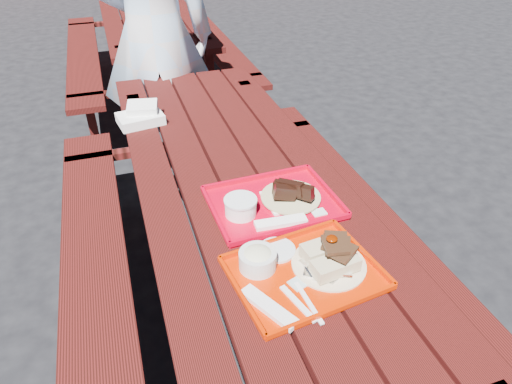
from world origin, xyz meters
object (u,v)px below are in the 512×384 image
picnic_table_far (150,33)px  far_tray (272,202)px  person (154,37)px  picnic_table_near (244,226)px  near_tray (301,264)px

picnic_table_far → far_tray: 2.97m
far_tray → person: (-0.17, 1.49, 0.16)m
picnic_table_near → person: (-0.12, 1.33, 0.37)m
picnic_table_near → near_tray: near_tray is taller
near_tray → person: size_ratio=0.23×
picnic_table_near → far_tray: size_ratio=5.50×
person → picnic_table_near: bearing=103.1°
picnic_table_near → far_tray: 0.27m
near_tray → far_tray: near_tray is taller
far_tray → person: size_ratio=0.23×
near_tray → person: person is taller
picnic_table_far → picnic_table_near: bearing=-90.0°
near_tray → far_tray: size_ratio=1.01×
picnic_table_near → near_tray: 0.52m
picnic_table_near → near_tray: (0.03, -0.47, 0.22)m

